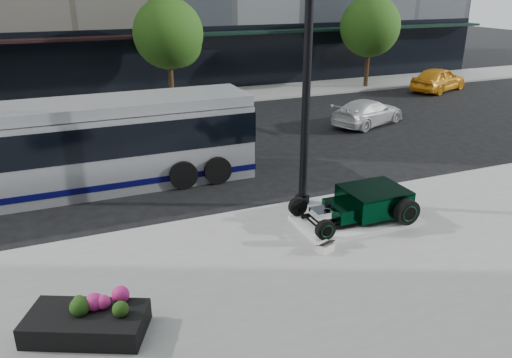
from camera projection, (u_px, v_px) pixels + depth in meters
name	position (u px, v px, depth m)	size (l,w,h in m)	color
ground	(235.00, 187.00, 16.89)	(120.00, 120.00, 0.00)	black
sidewalk_far	(152.00, 102.00, 28.92)	(70.00, 4.00, 0.12)	gray
street_trees	(171.00, 36.00, 27.17)	(29.80, 3.80, 5.70)	black
display_plinth	(356.00, 220.00, 14.12)	(3.40, 1.80, 0.15)	silver
hot_rod	(367.00, 202.00, 14.06)	(3.22, 2.00, 0.81)	black
info_plaque	(325.00, 247.00, 12.58)	(0.47, 0.41, 0.31)	silver
lamppost	(307.00, 83.00, 14.12)	(0.44, 0.44, 7.99)	black
flower_planter	(86.00, 322.00, 9.57)	(2.51, 1.97, 0.73)	black
transit_bus	(70.00, 147.00, 16.20)	(12.12, 2.88, 2.92)	#ADB1B7
white_sedan	(368.00, 112.00, 24.23)	(1.73, 4.25, 1.23)	silver
yellow_taxi	(439.00, 79.00, 31.83)	(1.80, 4.46, 1.52)	#F3A61D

